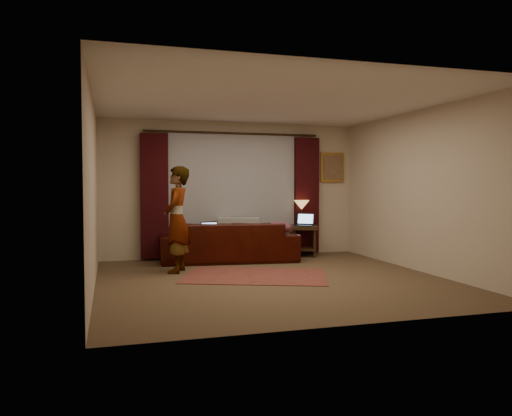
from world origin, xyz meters
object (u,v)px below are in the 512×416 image
(laptop_sofa, at_px, (212,229))
(sofa, at_px, (229,234))
(person, at_px, (177,219))
(end_table, at_px, (304,241))
(tiffany_lamp, at_px, (302,213))
(laptop_table, at_px, (304,220))

(laptop_sofa, bearing_deg, sofa, 15.18)
(person, bearing_deg, laptop_sofa, 155.02)
(end_table, relative_size, tiffany_lamp, 1.22)
(sofa, relative_size, tiffany_lamp, 5.00)
(tiffany_lamp, distance_m, laptop_table, 0.23)
(tiffany_lamp, xyz_separation_m, person, (-2.61, -1.24, 0.00))
(laptop_sofa, xyz_separation_m, person, (-0.71, -0.71, 0.23))
(laptop_table, bearing_deg, end_table, 98.44)
(end_table, height_order, laptop_table, laptop_table)
(sofa, height_order, tiffany_lamp, tiffany_lamp)
(laptop_sofa, xyz_separation_m, end_table, (1.91, 0.40, -0.31))
(sofa, distance_m, laptop_sofa, 0.41)
(laptop_sofa, relative_size, laptop_table, 0.95)
(end_table, bearing_deg, tiffany_lamp, 93.88)
(tiffany_lamp, bearing_deg, person, -154.66)
(sofa, relative_size, end_table, 4.11)
(laptop_table, height_order, person, person)
(sofa, xyz_separation_m, laptop_sofa, (-0.35, -0.18, 0.12))
(sofa, distance_m, laptop_table, 1.54)
(tiffany_lamp, bearing_deg, end_table, -86.12)
(person, bearing_deg, tiffany_lamp, 135.27)
(end_table, distance_m, tiffany_lamp, 0.56)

